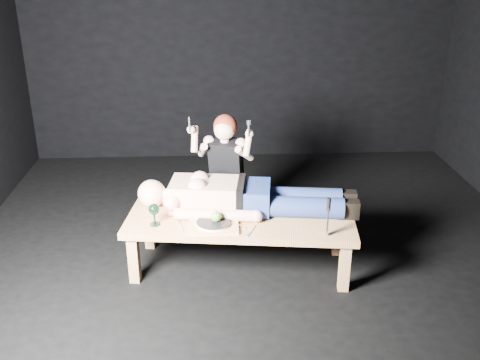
# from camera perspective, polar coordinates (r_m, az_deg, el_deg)

# --- Properties ---
(ground) EXTENTS (5.00, 5.00, 0.00)m
(ground) POSITION_cam_1_polar(r_m,az_deg,el_deg) (4.68, 1.59, -8.01)
(ground) COLOR black
(ground) RESTS_ON ground
(back_wall) EXTENTS (5.00, 0.00, 5.00)m
(back_wall) POSITION_cam_1_polar(r_m,az_deg,el_deg) (6.57, -0.03, 15.00)
(back_wall) COLOR black
(back_wall) RESTS_ON ground
(table) EXTENTS (1.86, 0.89, 0.45)m
(table) POSITION_cam_1_polar(r_m,az_deg,el_deg) (4.44, 0.03, -6.50)
(table) COLOR tan
(table) RESTS_ON ground
(lying_man) EXTENTS (2.03, 0.84, 0.29)m
(lying_man) POSITION_cam_1_polar(r_m,az_deg,el_deg) (4.40, 0.95, -1.39)
(lying_man) COLOR #F8BA9A
(lying_man) RESTS_ON table
(kneeling_woman) EXTENTS (0.77, 0.82, 1.14)m
(kneeling_woman) POSITION_cam_1_polar(r_m,az_deg,el_deg) (4.92, -1.24, 1.04)
(kneeling_woman) COLOR black
(kneeling_woman) RESTS_ON ground
(serving_tray) EXTENTS (0.39, 0.28, 0.02)m
(serving_tray) POSITION_cam_1_polar(r_m,az_deg,el_deg) (4.19, -2.78, -4.75)
(serving_tray) COLOR tan
(serving_tray) RESTS_ON table
(plate) EXTENTS (0.26, 0.26, 0.02)m
(plate) POSITION_cam_1_polar(r_m,az_deg,el_deg) (4.18, -2.79, -4.50)
(plate) COLOR white
(plate) RESTS_ON serving_tray
(apple) EXTENTS (0.08, 0.08, 0.08)m
(apple) POSITION_cam_1_polar(r_m,az_deg,el_deg) (4.17, -2.50, -3.80)
(apple) COLOR #51981D
(apple) RESTS_ON plate
(goblet) EXTENTS (0.10, 0.10, 0.18)m
(goblet) POSITION_cam_1_polar(r_m,az_deg,el_deg) (4.23, -8.90, -3.56)
(goblet) COLOR black
(goblet) RESTS_ON table
(fork_flat) EXTENTS (0.05, 0.19, 0.01)m
(fork_flat) POSITION_cam_1_polar(r_m,az_deg,el_deg) (4.22, -6.21, -4.80)
(fork_flat) COLOR #B2B2B7
(fork_flat) RESTS_ON table
(knife_flat) EXTENTS (0.09, 0.18, 0.01)m
(knife_flat) POSITION_cam_1_polar(r_m,az_deg,el_deg) (4.13, 1.16, -5.28)
(knife_flat) COLOR #B2B2B7
(knife_flat) RESTS_ON table
(spoon_flat) EXTENTS (0.15, 0.14, 0.01)m
(spoon_flat) POSITION_cam_1_polar(r_m,az_deg,el_deg) (4.22, -0.36, -4.64)
(spoon_flat) COLOR #B2B2B7
(spoon_flat) RESTS_ON table
(carving_knife) EXTENTS (0.04, 0.05, 0.30)m
(carving_knife) POSITION_cam_1_polar(r_m,az_deg,el_deg) (4.06, 9.11, -3.82)
(carving_knife) COLOR #B2B2B7
(carving_knife) RESTS_ON table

